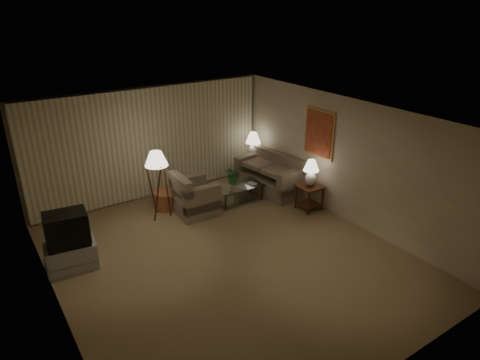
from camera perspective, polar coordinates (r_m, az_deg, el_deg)
name	(u,v)px	position (r m, az deg, el deg)	size (l,w,h in m)	color
ground	(228,256)	(8.32, -1.66, -10.15)	(7.00, 7.00, 0.00)	olive
room_shell	(188,149)	(8.75, -6.96, 4.18)	(6.04, 7.02, 2.72)	#BDAA91
sofa	(269,177)	(10.86, 3.86, 0.41)	(1.94, 1.30, 0.76)	gray
armchair	(195,198)	(9.76, -5.97, -2.36)	(0.99, 0.95, 0.77)	gray
side_table_near	(309,193)	(10.01, 9.25, -1.72)	(0.54, 0.54, 0.60)	#35190E
side_table_far	(253,165)	(11.62, 1.73, 2.07)	(0.47, 0.40, 0.60)	#35190E
table_lamp_near	(311,171)	(9.79, 9.45, 1.24)	(0.36, 0.36, 0.62)	silver
table_lamp_far	(253,143)	(11.41, 1.77, 4.97)	(0.41, 0.41, 0.70)	silver
coffee_table	(238,191)	(10.30, -0.20, -1.48)	(1.17, 0.64, 0.41)	silver
tv_cabinet	(71,256)	(8.45, -21.56, -9.39)	(0.94, 0.66, 0.50)	#AAAAAC
crt_tv	(67,229)	(8.18, -22.12, -6.08)	(0.78, 0.60, 0.62)	black
floor_lamp	(158,183)	(9.55, -10.87, -0.46)	(0.50, 0.50, 1.55)	#35190E
ottoman	(167,199)	(10.19, -9.71, -2.55)	(0.61, 0.61, 0.41)	#B36E3C
vase	(233,184)	(10.13, -0.91, -0.55)	(0.16, 0.16, 0.16)	white
flowers	(233,172)	(10.01, -0.92, 1.07)	(0.41, 0.36, 0.46)	#337031
book	(249,185)	(10.29, 1.26, -0.61)	(0.18, 0.24, 0.02)	olive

